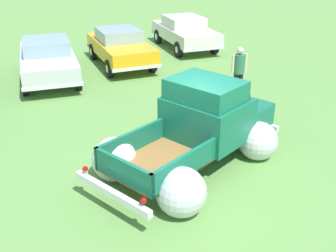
{
  "coord_description": "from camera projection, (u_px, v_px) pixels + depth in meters",
  "views": [
    {
      "loc": [
        -4.84,
        -6.19,
        4.68
      ],
      "look_at": [
        0.0,
        0.79,
        0.73
      ],
      "focal_mm": 43.21,
      "sensor_mm": 36.0,
      "label": 1
    }
  ],
  "objects": [
    {
      "name": "ground_plane",
      "position": [
        188.0,
        167.0,
        9.08
      ],
      "size": [
        80.0,
        80.0,
        0.0
      ],
      "primitive_type": "plane",
      "color": "#609347"
    },
    {
      "name": "show_car_3",
      "position": [
        185.0,
        31.0,
        18.64
      ],
      "size": [
        2.88,
        4.6,
        1.43
      ],
      "rotation": [
        0.0,
        0.0,
        -1.82
      ],
      "color": "black",
      "rests_on": "ground"
    },
    {
      "name": "show_car_2",
      "position": [
        120.0,
        46.0,
        16.09
      ],
      "size": [
        2.68,
        4.47,
        1.43
      ],
      "rotation": [
        0.0,
        0.0,
        -1.78
      ],
      "color": "black",
      "rests_on": "ground"
    },
    {
      "name": "vintage_pickup_truck",
      "position": [
        200.0,
        131.0,
        9.03
      ],
      "size": [
        4.94,
        3.57,
        1.96
      ],
      "rotation": [
        0.0,
        0.0,
        0.24
      ],
      "color": "black",
      "rests_on": "ground"
    },
    {
      "name": "spectator_0",
      "position": [
        239.0,
        69.0,
        12.77
      ],
      "size": [
        0.53,
        0.43,
        1.63
      ],
      "rotation": [
        0.0,
        0.0,
        1.27
      ],
      "color": "black",
      "rests_on": "ground"
    },
    {
      "name": "show_car_1",
      "position": [
        48.0,
        58.0,
        14.44
      ],
      "size": [
        3.07,
        4.79,
        1.43
      ],
      "rotation": [
        0.0,
        0.0,
        -1.86
      ],
      "color": "black",
      "rests_on": "ground"
    }
  ]
}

